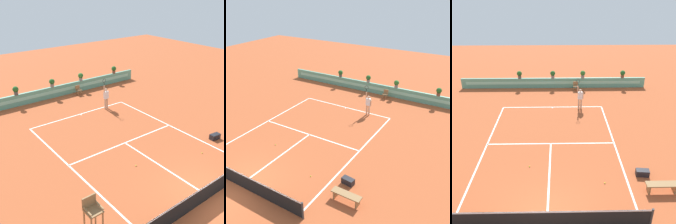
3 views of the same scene
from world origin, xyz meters
The scene contains 14 objects.
ground_plane centered at (0.00, 6.00, 0.00)m, with size 60.00×60.00×0.00m, color #A84C28.
court_lines centered at (0.00, 6.72, 0.00)m, with size 8.32×11.94×0.01m.
net centered at (0.00, 0.00, 0.51)m, with size 8.92×0.10×1.00m.
back_wall_barrier centered at (0.00, 16.39, 0.50)m, with size 18.00×0.21×1.00m.
ball_kid_chair centered at (2.14, 15.66, 0.48)m, with size 0.44×0.44×0.85m.
bench_courtside centered at (5.60, 2.01, 0.38)m, with size 1.60×0.44×0.51m.
gear_bag centered at (5.02, 3.23, 0.18)m, with size 0.70×0.36×0.36m, color black.
tennis_player centered at (2.25, 11.52, 1.05)m, with size 0.62×0.27×2.58m.
tennis_ball_near_baseline centered at (-1.14, 4.06, 0.03)m, with size 0.07×0.07×0.07m, color #CCE033.
tennis_ball_mid_court centered at (2.90, 2.64, 0.03)m, with size 0.07×0.07×0.07m, color #CCE033.
potted_plant_left centered at (-3.28, 16.39, 1.41)m, with size 0.48×0.48×0.72m.
potted_plant_right centered at (2.88, 16.39, 1.41)m, with size 0.48×0.48×0.72m.
potted_plant_centre centered at (-0.05, 16.39, 1.41)m, with size 0.48×0.48×0.72m.
potted_plant_far_right centered at (6.78, 16.39, 1.41)m, with size 0.48×0.48×0.72m.
Camera 2 is at (10.58, -7.02, 10.07)m, focal length 43.10 mm.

